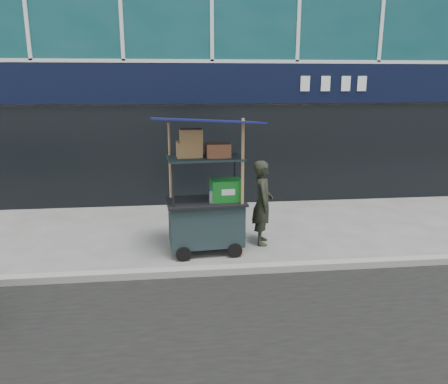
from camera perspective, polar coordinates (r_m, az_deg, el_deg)
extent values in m
plane|color=slate|center=(7.23, 1.31, -9.89)|extent=(80.00, 80.00, 0.00)
cube|color=gray|center=(7.02, 1.54, -10.10)|extent=(80.00, 0.18, 0.12)
cube|color=black|center=(10.43, -1.53, 13.97)|extent=(15.68, 0.06, 0.90)
cube|color=black|center=(10.62, -1.49, 4.75)|extent=(15.68, 0.04, 2.40)
cube|color=#19272A|center=(7.73, -2.38, -4.05)|extent=(1.32, 0.83, 0.74)
cylinder|color=black|center=(7.46, -5.31, -8.10)|extent=(0.26, 0.07, 0.25)
cylinder|color=black|center=(7.58, 1.44, -7.65)|extent=(0.26, 0.07, 0.25)
cube|color=black|center=(7.62, -2.41, -1.26)|extent=(1.41, 0.92, 0.04)
cylinder|color=black|center=(7.16, -6.67, 0.74)|extent=(0.03, 0.03, 0.79)
cylinder|color=black|center=(7.33, 2.42, 1.14)|extent=(0.03, 0.03, 0.79)
cylinder|color=black|center=(7.77, -7.03, 1.81)|extent=(0.03, 0.03, 0.79)
cylinder|color=black|center=(7.93, 1.38, 2.17)|extent=(0.03, 0.03, 0.79)
cube|color=#19272A|center=(7.45, -2.47, 4.47)|extent=(1.32, 0.83, 0.03)
cylinder|color=#AA7C4C|center=(7.35, 2.42, 0.34)|extent=(0.06, 0.06, 2.38)
cylinder|color=#AA7C4C|center=(7.81, -6.99, 0.68)|extent=(0.05, 0.05, 2.27)
cube|color=#0D134C|center=(7.37, -2.53, 9.33)|extent=(1.89, 1.40, 0.21)
cube|color=#10661E|center=(7.57, 0.29, 0.27)|extent=(0.55, 0.41, 0.37)
cylinder|color=silver|center=(7.39, -1.69, -0.72)|extent=(0.07, 0.07, 0.21)
cylinder|color=blue|center=(7.36, -1.70, 0.15)|extent=(0.04, 0.04, 0.02)
cube|color=olive|center=(7.44, -4.57, 5.58)|extent=(0.45, 0.35, 0.26)
cube|color=#8E5F3E|center=(7.41, -0.80, 5.46)|extent=(0.42, 0.33, 0.23)
cube|color=olive|center=(7.39, -4.34, 7.39)|extent=(0.39, 0.30, 0.21)
imported|color=#262A1E|center=(8.06, 5.05, -1.40)|extent=(0.46, 0.63, 1.57)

